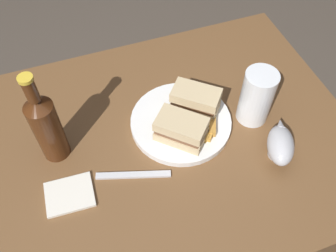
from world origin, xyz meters
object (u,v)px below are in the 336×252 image
at_px(sandwich_half_left, 181,129).
at_px(cider_bottle, 46,126).
at_px(gravy_boat, 280,145).
at_px(fork, 133,175).
at_px(sandwich_half_right, 196,100).
at_px(pint_glass, 256,99).
at_px(plate, 181,122).
at_px(napkin, 70,194).

distance_m(sandwich_half_left, cider_bottle, 0.32).
xyz_separation_m(gravy_boat, fork, (0.35, -0.06, -0.04)).
bearing_deg(sandwich_half_right, pint_glass, 156.28).
height_order(gravy_boat, fork, gravy_boat).
bearing_deg(plate, cider_bottle, -4.34).
relative_size(napkin, fork, 0.61).
height_order(plate, sandwich_half_right, sandwich_half_right).
relative_size(sandwich_half_left, napkin, 1.27).
relative_size(plate, sandwich_half_right, 1.92).
relative_size(pint_glass, gravy_boat, 1.18).
distance_m(plate, sandwich_half_right, 0.07).
bearing_deg(gravy_boat, pint_glass, -88.76).
bearing_deg(gravy_boat, sandwich_half_right, -53.41).
bearing_deg(napkin, sandwich_half_left, -169.34).
height_order(pint_glass, gravy_boat, pint_glass).
relative_size(sandwich_half_right, pint_glass, 0.89).
relative_size(sandwich_half_right, fork, 0.77).
bearing_deg(pint_glass, gravy_boat, 91.24).
relative_size(gravy_boat, napkin, 1.20).
distance_m(sandwich_half_right, gravy_boat, 0.24).
height_order(sandwich_half_left, sandwich_half_right, sandwich_half_right).
xyz_separation_m(pint_glass, cider_bottle, (0.51, -0.06, 0.04)).
distance_m(pint_glass, fork, 0.36).
bearing_deg(cider_bottle, fork, 140.61).
distance_m(sandwich_half_left, fork, 0.16).
distance_m(sandwich_half_right, pint_glass, 0.15).
relative_size(plate, pint_glass, 1.70).
bearing_deg(napkin, plate, -161.44).
xyz_separation_m(sandwich_half_left, cider_bottle, (0.30, -0.07, 0.06)).
height_order(sandwich_half_right, napkin, sandwich_half_right).
bearing_deg(cider_bottle, gravy_boat, 159.38).
xyz_separation_m(sandwich_half_right, fork, (0.21, 0.13, -0.05)).
relative_size(sandwich_half_left, pint_glass, 0.90).
xyz_separation_m(sandwich_half_right, cider_bottle, (0.37, -0.00, 0.06)).
distance_m(plate, pint_glass, 0.20).
relative_size(plate, napkin, 2.41).
relative_size(plate, cider_bottle, 0.99).
height_order(sandwich_half_left, fork, sandwich_half_left).
bearing_deg(fork, pint_glass, -151.39).
bearing_deg(napkin, gravy_boat, 172.96).
xyz_separation_m(pint_glass, napkin, (0.51, 0.07, -0.06)).
bearing_deg(sandwich_half_right, sandwich_half_left, 47.07).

